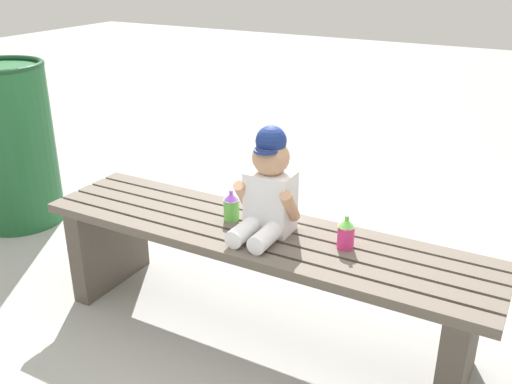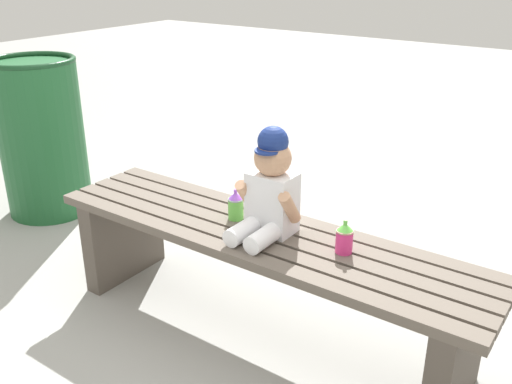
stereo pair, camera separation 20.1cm
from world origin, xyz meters
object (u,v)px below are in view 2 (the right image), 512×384
sippy_cup_right (344,237)px  park_bench (260,264)px  sippy_cup_left (236,205)px  child_figure (270,188)px  trash_bin (42,137)px

sippy_cup_right → park_bench: bearing=-174.2°
park_bench → sippy_cup_left: bearing=166.3°
park_bench → child_figure: 0.32m
park_bench → trash_bin: (-1.68, 0.26, 0.14)m
park_bench → child_figure: child_figure is taller
sippy_cup_right → child_figure: bearing=-175.8°
child_figure → sippy_cup_left: size_ratio=3.26×
sippy_cup_left → sippy_cup_right: same height
park_bench → trash_bin: bearing=171.3°
sippy_cup_left → child_figure: bearing=-7.2°
park_bench → trash_bin: size_ratio=1.99×
child_figure → sippy_cup_left: bearing=172.8°
child_figure → trash_bin: trash_bin is taller
sippy_cup_left → trash_bin: size_ratio=0.14×
sippy_cup_left → trash_bin: trash_bin is taller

